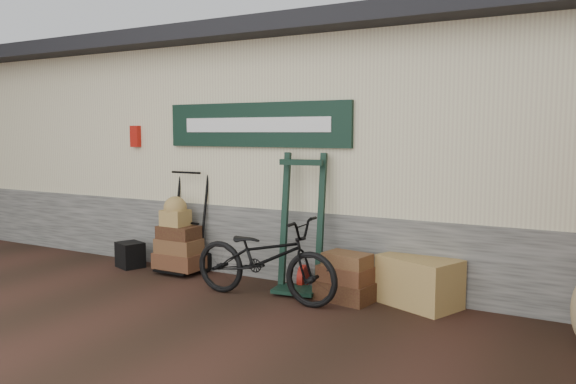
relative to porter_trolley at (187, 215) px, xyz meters
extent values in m
plane|color=black|center=(1.31, -0.85, -0.76)|extent=(80.00, 80.00, 0.00)
cube|color=#4C4C47|center=(1.31, 1.90, -0.31)|extent=(14.00, 3.54, 0.90)
cube|color=beige|center=(1.31, 1.90, 1.19)|extent=(14.00, 3.50, 2.10)
cube|color=black|center=(1.31, 1.75, 2.34)|extent=(14.40, 4.10, 0.20)
cube|color=black|center=(1.01, 0.12, 1.19)|extent=(2.60, 0.06, 0.55)
cube|color=white|center=(1.01, 0.09, 1.19)|extent=(2.10, 0.01, 0.18)
cube|color=#AA150C|center=(-0.99, 0.12, 1.04)|extent=(0.14, 0.10, 0.30)
cube|color=olive|center=(3.16, 0.00, -0.49)|extent=(0.95, 0.80, 0.53)
cube|color=black|center=(-0.82, -0.23, -0.58)|extent=(0.43, 0.40, 0.35)
imported|color=black|center=(1.58, -0.61, -0.24)|extent=(0.63, 1.80, 1.04)
camera|label=1|loc=(4.76, -5.84, 1.10)|focal=35.00mm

